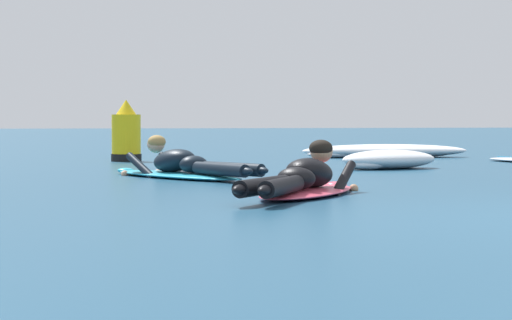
% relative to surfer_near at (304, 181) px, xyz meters
% --- Properties ---
extents(ground_plane, '(120.00, 120.00, 0.00)m').
position_rel_surfer_near_xyz_m(ground_plane, '(1.69, 7.34, -0.14)').
color(ground_plane, navy).
extents(surfer_near, '(1.73, 2.29, 0.55)m').
position_rel_surfer_near_xyz_m(surfer_near, '(0.00, 0.00, 0.00)').
color(surfer_near, '#E54C66').
rests_on(surfer_near, ground).
extents(surfer_far, '(1.55, 2.67, 0.54)m').
position_rel_surfer_near_xyz_m(surfer_far, '(-0.59, 3.03, -0.00)').
color(surfer_far, '#2DB2D1').
rests_on(surfer_far, ground).
extents(whitewater_mid_left, '(3.06, 1.08, 0.24)m').
position_rel_surfer_near_xyz_m(whitewater_mid_left, '(3.97, 8.74, -0.03)').
color(whitewater_mid_left, white).
rests_on(whitewater_mid_left, ground).
extents(whitewater_mid_right, '(1.63, 1.20, 0.26)m').
position_rel_surfer_near_xyz_m(whitewater_mid_right, '(2.54, 4.70, -0.02)').
color(whitewater_mid_right, white).
rests_on(whitewater_mid_right, ground).
extents(channel_marker_buoy, '(0.49, 0.49, 0.99)m').
position_rel_surfer_near_xyz_m(channel_marker_buoy, '(-0.69, 8.06, 0.26)').
color(channel_marker_buoy, yellow).
rests_on(channel_marker_buoy, ground).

